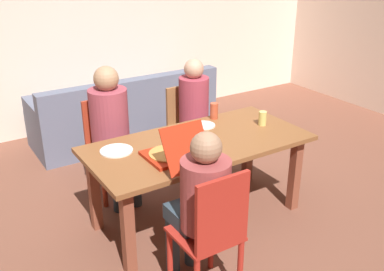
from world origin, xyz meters
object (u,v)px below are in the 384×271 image
object	(u,v)px
person_0	(112,124)
plate_1	(116,151)
pizza_box_0	(172,154)
plate_0	(204,125)
dining_table	(199,152)
drinking_glass_0	(263,118)
chair_0	(108,145)
person_2	(200,199)
chair_1	(190,126)
couch	(126,115)
chair_2	(213,233)
person_1	(197,109)

from	to	relation	value
person_0	plate_1	distance (m)	0.56
pizza_box_0	plate_0	xyz separation A→B (m)	(0.57, 0.43, -0.04)
dining_table	plate_1	bearing A→B (deg)	163.87
plate_1	drinking_glass_0	bearing A→B (deg)	-8.21
chair_0	person_2	distance (m)	1.57
chair_0	plate_0	distance (m)	0.92
pizza_box_0	chair_1	bearing A→B (deg)	51.87
drinking_glass_0	couch	world-z (taller)	drinking_glass_0
plate_0	plate_1	distance (m)	0.86
chair_1	plate_1	bearing A→B (deg)	-148.64
pizza_box_0	person_0	bearing A→B (deg)	96.77
dining_table	plate_0	world-z (taller)	plate_0
person_2	chair_2	bearing A→B (deg)	-90.00
person_0	drinking_glass_0	distance (m)	1.34
dining_table	pizza_box_0	world-z (taller)	pizza_box_0
person_0	plate_1	xyz separation A→B (m)	(-0.19, -0.53, -0.01)
chair_0	plate_0	size ratio (longest dim) A/B	4.41
chair_1	person_2	distance (m)	1.82
chair_2	plate_0	distance (m)	1.32
person_1	plate_0	xyz separation A→B (m)	(-0.23, -0.46, 0.03)
person_0	couch	distance (m)	1.45
plate_0	chair_2	bearing A→B (deg)	-121.20
dining_table	person_0	world-z (taller)	person_0
chair_0	plate_1	bearing A→B (deg)	-105.88
person_0	couch	xyz separation A→B (m)	(0.67, 1.21, -0.44)
person_0	plate_1	bearing A→B (deg)	-109.33
plate_0	pizza_box_0	bearing A→B (deg)	-143.10
dining_table	person_1	distance (m)	0.85
person_2	plate_1	xyz separation A→B (m)	(-0.19, 0.90, 0.03)
person_2	plate_0	size ratio (longest dim) A/B	5.74
person_0	drinking_glass_0	bearing A→B (deg)	-32.55
person_1	drinking_glass_0	world-z (taller)	person_1
person_0	chair_2	xyz separation A→B (m)	(0.00, -1.57, -0.21)
plate_0	drinking_glass_0	bearing A→B (deg)	-30.29
chair_1	plate_0	xyz separation A→B (m)	(-0.23, -0.59, 0.26)
chair_0	person_1	world-z (taller)	person_1
chair_1	dining_table	bearing A→B (deg)	-117.99
chair_0	couch	bearing A→B (deg)	58.59
chair_0	person_0	xyz separation A→B (m)	(0.00, -0.12, 0.26)
person_0	person_1	bearing A→B (deg)	0.32
chair_0	chair_1	size ratio (longest dim) A/B	1.03
plate_0	person_2	bearing A→B (deg)	-124.81
person_0	pizza_box_0	world-z (taller)	person_0
plate_1	plate_0	bearing A→B (deg)	4.92
person_1	person_2	bearing A→B (deg)	-122.28
plate_0	drinking_glass_0	distance (m)	0.53
plate_0	person_0	bearing A→B (deg)	146.00
drinking_glass_0	couch	xyz separation A→B (m)	(-0.46, 1.93, -0.49)
chair_0	plate_0	bearing A→B (deg)	-40.59
person_1	plate_1	bearing A→B (deg)	-153.88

